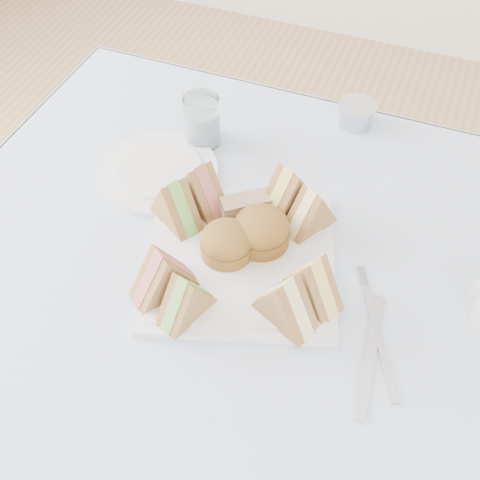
% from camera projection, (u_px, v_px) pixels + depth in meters
% --- Properties ---
extents(table, '(0.90, 0.90, 0.74)m').
position_uv_depth(table, '(233.00, 420.00, 1.13)').
color(table, brown).
rests_on(table, floor).
extents(tablecloth, '(1.02, 1.02, 0.01)m').
position_uv_depth(tablecloth, '(231.00, 309.00, 0.85)').
color(tablecloth, '#A7BCEE').
rests_on(tablecloth, table).
extents(serving_plate, '(0.35, 0.35, 0.01)m').
position_uv_depth(serving_plate, '(240.00, 259.00, 0.89)').
color(serving_plate, silver).
rests_on(serving_plate, tablecloth).
extents(sandwich_fl_a, '(0.09, 0.10, 0.08)m').
position_uv_depth(sandwich_fl_a, '(162.00, 272.00, 0.82)').
color(sandwich_fl_a, brown).
rests_on(sandwich_fl_a, serving_plate).
extents(sandwich_fl_b, '(0.07, 0.09, 0.08)m').
position_uv_depth(sandwich_fl_b, '(185.00, 296.00, 0.80)').
color(sandwich_fl_b, brown).
rests_on(sandwich_fl_b, serving_plate).
extents(sandwich_fr_a, '(0.10, 0.08, 0.08)m').
position_uv_depth(sandwich_fr_a, '(312.00, 280.00, 0.81)').
color(sandwich_fr_a, brown).
rests_on(sandwich_fr_a, serving_plate).
extents(sandwich_fr_b, '(0.10, 0.08, 0.08)m').
position_uv_depth(sandwich_fr_b, '(286.00, 300.00, 0.79)').
color(sandwich_fr_b, brown).
rests_on(sandwich_fr_b, serving_plate).
extents(sandwich_bl_a, '(0.10, 0.09, 0.08)m').
position_uv_depth(sandwich_bl_a, '(175.00, 202.00, 0.90)').
color(sandwich_bl_a, brown).
rests_on(sandwich_bl_a, serving_plate).
extents(sandwich_bl_b, '(0.10, 0.08, 0.08)m').
position_uv_depth(sandwich_bl_b, '(201.00, 186.00, 0.92)').
color(sandwich_bl_b, brown).
rests_on(sandwich_bl_b, serving_plate).
extents(sandwich_br_a, '(0.08, 0.10, 0.08)m').
position_uv_depth(sandwich_br_a, '(311.00, 209.00, 0.90)').
color(sandwich_br_a, brown).
rests_on(sandwich_br_a, serving_plate).
extents(sandwich_br_b, '(0.08, 0.11, 0.09)m').
position_uv_depth(sandwich_br_b, '(287.00, 189.00, 0.92)').
color(sandwich_br_b, brown).
rests_on(sandwich_br_b, serving_plate).
extents(scone_left, '(0.10, 0.10, 0.05)m').
position_uv_depth(scone_left, '(227.00, 242.00, 0.87)').
color(scone_left, olive).
rests_on(scone_left, serving_plate).
extents(scone_right, '(0.12, 0.12, 0.06)m').
position_uv_depth(scone_right, '(261.00, 230.00, 0.88)').
color(scone_right, olive).
rests_on(scone_right, serving_plate).
extents(pastry_slice, '(0.08, 0.07, 0.04)m').
position_uv_depth(pastry_slice, '(246.00, 207.00, 0.93)').
color(pastry_slice, '#D4CA81').
rests_on(pastry_slice, serving_plate).
extents(side_plate, '(0.23, 0.23, 0.01)m').
position_uv_depth(side_plate, '(159.00, 171.00, 1.02)').
color(side_plate, silver).
rests_on(side_plate, tablecloth).
extents(water_glass, '(0.08, 0.08, 0.09)m').
position_uv_depth(water_glass, '(202.00, 120.00, 1.04)').
color(water_glass, white).
rests_on(water_glass, tablecloth).
extents(tea_strainer, '(0.09, 0.09, 0.04)m').
position_uv_depth(tea_strainer, '(356.00, 115.00, 1.09)').
color(tea_strainer, '#AAADC3').
rests_on(tea_strainer, tablecloth).
extents(knife, '(0.03, 0.19, 0.00)m').
position_uv_depth(knife, '(370.00, 355.00, 0.79)').
color(knife, '#AAADC3').
rests_on(knife, tablecloth).
extents(fork, '(0.09, 0.17, 0.00)m').
position_uv_depth(fork, '(379.00, 340.00, 0.81)').
color(fork, '#AAADC3').
rests_on(fork, tablecloth).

